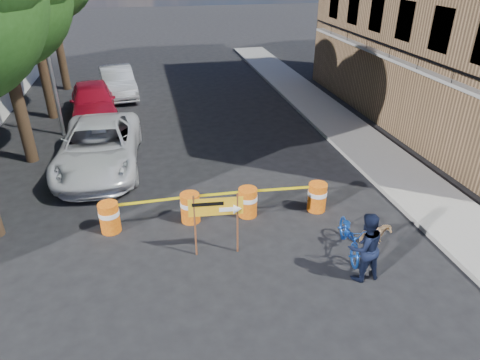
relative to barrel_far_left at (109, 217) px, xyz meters
name	(u,v)px	position (x,y,z in m)	size (l,w,h in m)	color
ground	(248,245)	(3.64, -1.50, -0.47)	(120.00, 120.00, 0.00)	black
sidewalk_east	(358,140)	(9.84, 4.50, -0.40)	(2.40, 40.00, 0.15)	gray
streetlamp	(44,30)	(-2.29, 8.00, 3.90)	(1.25, 0.18, 8.00)	gray
barrel_far_left	(109,217)	(0.00, 0.00, 0.00)	(0.58, 0.58, 0.90)	#D2440C
barrel_mid_left	(190,207)	(2.28, 0.03, 0.00)	(0.58, 0.58, 0.90)	#D2440C
barrel_mid_right	(248,202)	(3.99, -0.03, 0.00)	(0.58, 0.58, 0.90)	#D2440C
barrel_far_right	(317,196)	(6.12, -0.19, 0.00)	(0.58, 0.58, 0.90)	#D2440C
detour_sign	(223,211)	(2.95, -1.68, 0.83)	(1.38, 0.29, 1.78)	#592D19
pedestrian	(365,247)	(6.03, -3.35, 0.43)	(0.88, 0.68, 1.80)	black
bicycle	(352,221)	(6.18, -2.34, 0.48)	(0.66, 1.00, 1.90)	#1545AD
dog	(375,234)	(7.00, -2.20, -0.15)	(0.35, 0.77, 0.65)	tan
suv_white	(99,147)	(-0.52, 4.32, 0.36)	(2.76, 5.98, 1.66)	silver
sedan_red	(93,101)	(-1.16, 9.94, 0.38)	(2.01, 5.00, 1.70)	#A60D24
sedan_silver	(117,82)	(-0.16, 13.53, 0.31)	(1.65, 4.72, 1.56)	#BABDC2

